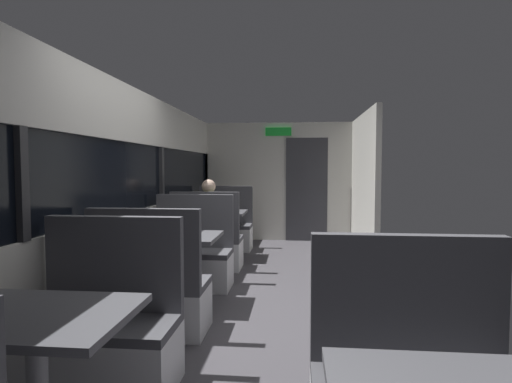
{
  "coord_description": "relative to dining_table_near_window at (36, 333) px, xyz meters",
  "views": [
    {
      "loc": [
        0.34,
        -3.92,
        1.43
      ],
      "look_at": [
        -0.29,
        2.61,
        1.05
      ],
      "focal_mm": 29.05,
      "sensor_mm": 36.0,
      "label": 1
    }
  ],
  "objects": [
    {
      "name": "bench_far_window_facing_end",
      "position": [
        0.0,
        3.85,
        -0.31
      ],
      "size": [
        0.95,
        0.5,
        1.1
      ],
      "color": "silver",
      "rests_on": "ground_plane"
    },
    {
      "name": "carriage_window_panel_left",
      "position": [
        -0.56,
        2.09,
        0.47
      ],
      "size": [
        0.09,
        8.48,
        2.3
      ],
      "color": "beige",
      "rests_on": "ground_plane"
    },
    {
      "name": "dining_table_far_window",
      "position": [
        0.0,
        4.55,
        0.0
      ],
      "size": [
        0.9,
        0.7,
        0.74
      ],
      "color": "#9E9EA3",
      "rests_on": "ground_plane"
    },
    {
      "name": "bench_mid_window_facing_entry",
      "position": [
        0.0,
        2.97,
        -0.31
      ],
      "size": [
        0.95,
        0.5,
        1.1
      ],
      "color": "silver",
      "rests_on": "ground_plane"
    },
    {
      "name": "ground_plane",
      "position": [
        0.89,
        2.09,
        -0.65
      ],
      "size": [
        3.3,
        9.2,
        0.02
      ],
      "primitive_type": "cube",
      "color": "#423F44"
    },
    {
      "name": "bench_near_window_facing_entry",
      "position": [
        0.0,
        0.7,
        -0.31
      ],
      "size": [
        0.95,
        0.5,
        1.1
      ],
      "color": "silver",
      "rests_on": "ground_plane"
    },
    {
      "name": "carriage_end_bulkhead",
      "position": [
        0.95,
        6.28,
        0.5
      ],
      "size": [
        2.9,
        0.11,
        2.3
      ],
      "color": "beige",
      "rests_on": "ground_plane"
    },
    {
      "name": "bench_far_window_facing_entry",
      "position": [
        0.0,
        5.25,
        -0.31
      ],
      "size": [
        0.95,
        0.5,
        1.1
      ],
      "color": "silver",
      "rests_on": "ground_plane"
    },
    {
      "name": "dining_table_mid_window",
      "position": [
        0.0,
        2.28,
        0.0
      ],
      "size": [
        0.9,
        0.7,
        0.74
      ],
      "color": "#9E9EA3",
      "rests_on": "ground_plane"
    },
    {
      "name": "seated_passenger",
      "position": [
        0.0,
        3.92,
        -0.1
      ],
      "size": [
        0.47,
        0.55,
        1.26
      ],
      "color": "#26262D",
      "rests_on": "ground_plane"
    },
    {
      "name": "bench_mid_window_facing_end",
      "position": [
        0.0,
        1.58,
        -0.31
      ],
      "size": [
        0.95,
        0.5,
        1.1
      ],
      "color": "silver",
      "rests_on": "ground_plane"
    },
    {
      "name": "dining_table_near_window",
      "position": [
        0.0,
        0.0,
        0.0
      ],
      "size": [
        0.9,
        0.7,
        0.74
      ],
      "color": "#9E9EA3",
      "rests_on": "ground_plane"
    },
    {
      "name": "carriage_aisle_panel_right",
      "position": [
        2.34,
        5.09,
        0.51
      ],
      "size": [
        0.08,
        2.4,
        2.3
      ],
      "primitive_type": "cube",
      "color": "beige",
      "rests_on": "ground_plane"
    }
  ]
}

